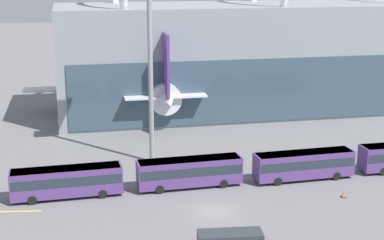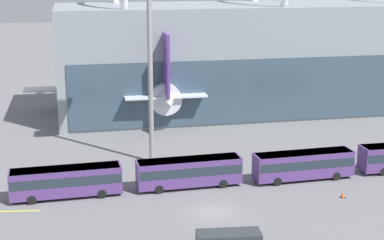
{
  "view_description": "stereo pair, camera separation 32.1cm",
  "coord_description": "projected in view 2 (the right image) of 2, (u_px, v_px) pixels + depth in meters",
  "views": [
    {
      "loc": [
        -13.82,
        -54.92,
        24.74
      ],
      "look_at": [
        2.34,
        22.29,
        4.0
      ],
      "focal_mm": 55.0,
      "sensor_mm": 36.0,
      "label": 1
    },
    {
      "loc": [
        -13.51,
        -54.98,
        24.74
      ],
      "look_at": [
        2.34,
        22.29,
        4.0
      ],
      "focal_mm": 55.0,
      "sensor_mm": 36.0,
      "label": 2
    }
  ],
  "objects": [
    {
      "name": "ground_plane",
      "position": [
        213.0,
        212.0,
        61.01
      ],
      "size": [
        440.0,
        440.0,
        0.0
      ],
      "primitive_type": "plane",
      "color": "slate"
    },
    {
      "name": "lane_stripe_1",
      "position": [
        7.0,
        211.0,
        61.11
      ],
      "size": [
        6.86,
        1.25,
        0.01
      ],
      "primitive_type": "cube",
      "rotation": [
        0.0,
        0.0,
        -0.15
      ],
      "color": "yellow",
      "rests_on": "ground_plane"
    },
    {
      "name": "shuttle_bus_0",
      "position": [
        66.0,
        180.0,
        64.37
      ],
      "size": [
        12.14,
        3.03,
        3.39
      ],
      "rotation": [
        0.0,
        0.0,
        0.03
      ],
      "color": "#56387A",
      "rests_on": "ground_plane"
    },
    {
      "name": "shuttle_bus_1",
      "position": [
        189.0,
        171.0,
        67.34
      ],
      "size": [
        12.13,
        3.0,
        3.39
      ],
      "rotation": [
        0.0,
        0.0,
        0.03
      ],
      "color": "#56387A",
      "rests_on": "ground_plane"
    },
    {
      "name": "airliner_at_gate_far",
      "position": [
        152.0,
        80.0,
        104.87
      ],
      "size": [
        44.36,
        43.53,
        15.15
      ],
      "rotation": [
        0.0,
        0.0,
        1.56
      ],
      "color": "silver",
      "rests_on": "ground_plane"
    },
    {
      "name": "traffic_cone_1",
      "position": [
        343.0,
        195.0,
        64.7
      ],
      "size": [
        0.56,
        0.56,
        0.63
      ],
      "color": "black",
      "rests_on": "ground_plane"
    },
    {
      "name": "floodlight_mast",
      "position": [
        149.0,
        9.0,
        71.69
      ],
      "size": [
        3.05,
        3.05,
        28.52
      ],
      "color": "gray",
      "rests_on": "ground_plane"
    },
    {
      "name": "shuttle_bus_2",
      "position": [
        303.0,
        164.0,
        69.74
      ],
      "size": [
        12.15,
        3.06,
        3.39
      ],
      "rotation": [
        0.0,
        0.0,
        0.04
      ],
      "color": "#56387A",
      "rests_on": "ground_plane"
    }
  ]
}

